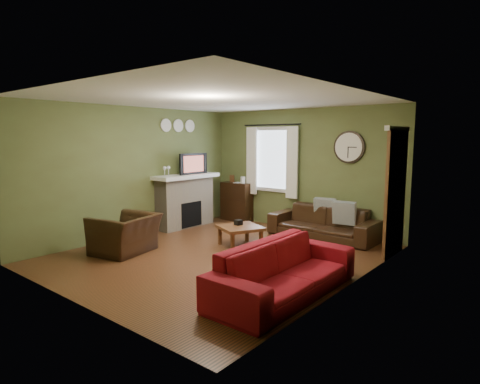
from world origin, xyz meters
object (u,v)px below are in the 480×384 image
Objects in this scene: sofa_brown at (323,223)px; sofa_red at (285,270)px; coffee_table at (240,236)px; bookshelf at (237,202)px; armchair at (125,234)px.

sofa_red is (1.02, -2.96, 0.02)m from sofa_brown.
coffee_table is at bearing 52.94° from sofa_red.
sofa_red is at bearing -42.86° from bookshelf.
bookshelf is 2.38m from coffee_table.
sofa_brown is 3.78m from armchair.
sofa_red is 3.19× the size of coffee_table.
sofa_brown is 3.13m from sofa_red.
sofa_red reaches higher than sofa_brown.
bookshelf is 2.46m from sofa_brown.
coffee_table is (-1.90, 1.43, -0.14)m from sofa_red.
sofa_brown is at bearing 18.96° from sofa_red.
armchair is (-2.16, -3.10, 0.02)m from sofa_brown.
bookshelf is 0.41× the size of sofa_red.
armchair is at bearing -124.89° from sofa_brown.
coffee_table is at bearing -48.72° from bookshelf.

